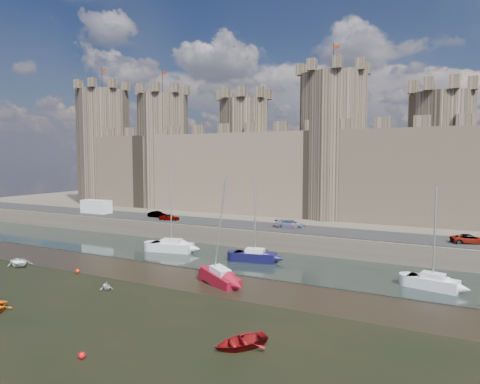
{
  "coord_description": "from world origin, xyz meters",
  "views": [
    {
      "loc": [
        20.9,
        -20.76,
        12.24
      ],
      "look_at": [
        -1.3,
        22.0,
        8.38
      ],
      "focal_mm": 32.0,
      "sensor_mm": 36.0,
      "label": 1
    }
  ],
  "objects_px": {
    "car_3": "(470,239)",
    "sailboat_0": "(171,246)",
    "sailboat_2": "(433,282)",
    "sailboat_4": "(220,277)",
    "car_1": "(157,215)",
    "sailboat_1": "(255,256)",
    "car_2": "(290,224)",
    "van": "(96,207)",
    "car_0": "(169,217)"
  },
  "relations": [
    {
      "from": "van",
      "to": "sailboat_4",
      "type": "bearing_deg",
      "value": -29.51
    },
    {
      "from": "sailboat_4",
      "to": "car_1",
      "type": "bearing_deg",
      "value": 163.6
    },
    {
      "from": "car_1",
      "to": "van",
      "type": "distance_m",
      "value": 12.83
    },
    {
      "from": "sailboat_4",
      "to": "sailboat_2",
      "type": "bearing_deg",
      "value": 46.78
    },
    {
      "from": "car_0",
      "to": "sailboat_4",
      "type": "bearing_deg",
      "value": -147.73
    },
    {
      "from": "van",
      "to": "sailboat_2",
      "type": "bearing_deg",
      "value": -13.47
    },
    {
      "from": "car_2",
      "to": "sailboat_4",
      "type": "relative_size",
      "value": 0.39
    },
    {
      "from": "sailboat_2",
      "to": "sailboat_4",
      "type": "height_order",
      "value": "sailboat_4"
    },
    {
      "from": "sailboat_1",
      "to": "sailboat_4",
      "type": "relative_size",
      "value": 0.93
    },
    {
      "from": "car_1",
      "to": "sailboat_1",
      "type": "relative_size",
      "value": 0.33
    },
    {
      "from": "sailboat_2",
      "to": "sailboat_4",
      "type": "relative_size",
      "value": 0.91
    },
    {
      "from": "car_2",
      "to": "sailboat_0",
      "type": "height_order",
      "value": "sailboat_0"
    },
    {
      "from": "van",
      "to": "sailboat_1",
      "type": "relative_size",
      "value": 0.56
    },
    {
      "from": "car_3",
      "to": "van",
      "type": "bearing_deg",
      "value": 71.09
    },
    {
      "from": "car_3",
      "to": "van",
      "type": "xyz_separation_m",
      "value": [
        -57.57,
        -0.08,
        0.63
      ]
    },
    {
      "from": "car_3",
      "to": "car_1",
      "type": "bearing_deg",
      "value": 70.24
    },
    {
      "from": "car_3",
      "to": "sailboat_2",
      "type": "height_order",
      "value": "sailboat_2"
    },
    {
      "from": "car_3",
      "to": "sailboat_0",
      "type": "relative_size",
      "value": 0.38
    },
    {
      "from": "sailboat_2",
      "to": "car_0",
      "type": "bearing_deg",
      "value": 176.48
    },
    {
      "from": "car_0",
      "to": "sailboat_0",
      "type": "height_order",
      "value": "sailboat_0"
    },
    {
      "from": "sailboat_0",
      "to": "sailboat_2",
      "type": "relative_size",
      "value": 1.08
    },
    {
      "from": "car_3",
      "to": "sailboat_0",
      "type": "bearing_deg",
      "value": 87.05
    },
    {
      "from": "sailboat_0",
      "to": "car_2",
      "type": "bearing_deg",
      "value": 30.48
    },
    {
      "from": "sailboat_1",
      "to": "sailboat_2",
      "type": "height_order",
      "value": "sailboat_1"
    },
    {
      "from": "car_0",
      "to": "sailboat_2",
      "type": "distance_m",
      "value": 39.5
    },
    {
      "from": "car_1",
      "to": "sailboat_0",
      "type": "bearing_deg",
      "value": -134.49
    },
    {
      "from": "car_0",
      "to": "car_3",
      "type": "relative_size",
      "value": 0.79
    },
    {
      "from": "car_2",
      "to": "van",
      "type": "height_order",
      "value": "van"
    },
    {
      "from": "van",
      "to": "sailboat_0",
      "type": "relative_size",
      "value": 0.52
    },
    {
      "from": "car_0",
      "to": "sailboat_4",
      "type": "distance_m",
      "value": 26.9
    },
    {
      "from": "car_0",
      "to": "sailboat_2",
      "type": "bearing_deg",
      "value": -120.42
    },
    {
      "from": "sailboat_2",
      "to": "sailboat_4",
      "type": "bearing_deg",
      "value": -145.31
    },
    {
      "from": "sailboat_0",
      "to": "sailboat_4",
      "type": "distance_m",
      "value": 15.93
    },
    {
      "from": "car_2",
      "to": "sailboat_1",
      "type": "bearing_deg",
      "value": 163.62
    },
    {
      "from": "van",
      "to": "sailboat_2",
      "type": "relative_size",
      "value": 0.57
    },
    {
      "from": "car_2",
      "to": "car_3",
      "type": "distance_m",
      "value": 22.0
    },
    {
      "from": "car_0",
      "to": "car_2",
      "type": "relative_size",
      "value": 0.76
    },
    {
      "from": "car_0",
      "to": "car_3",
      "type": "distance_m",
      "value": 41.1
    },
    {
      "from": "car_2",
      "to": "sailboat_2",
      "type": "height_order",
      "value": "sailboat_2"
    },
    {
      "from": "sailboat_1",
      "to": "car_2",
      "type": "bearing_deg",
      "value": 77.93
    },
    {
      "from": "car_1",
      "to": "car_3",
      "type": "height_order",
      "value": "car_3"
    },
    {
      "from": "car_3",
      "to": "sailboat_4",
      "type": "relative_size",
      "value": 0.37
    },
    {
      "from": "car_1",
      "to": "car_3",
      "type": "distance_m",
      "value": 44.77
    },
    {
      "from": "car_1",
      "to": "car_3",
      "type": "xyz_separation_m",
      "value": [
        44.77,
        -0.6,
        0.01
      ]
    },
    {
      "from": "car_1",
      "to": "van",
      "type": "xyz_separation_m",
      "value": [
        -12.8,
        -0.69,
        0.65
      ]
    },
    {
      "from": "sailboat_0",
      "to": "sailboat_4",
      "type": "bearing_deg",
      "value": -47.54
    },
    {
      "from": "car_3",
      "to": "sailboat_1",
      "type": "xyz_separation_m",
      "value": [
        -22.27,
        -9.69,
        -2.27
      ]
    },
    {
      "from": "sailboat_1",
      "to": "car_0",
      "type": "bearing_deg",
      "value": 144.99
    },
    {
      "from": "car_2",
      "to": "van",
      "type": "xyz_separation_m",
      "value": [
        -35.59,
        -1.1,
        0.58
      ]
    },
    {
      "from": "car_2",
      "to": "sailboat_0",
      "type": "distance_m",
      "value": 16.53
    }
  ]
}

